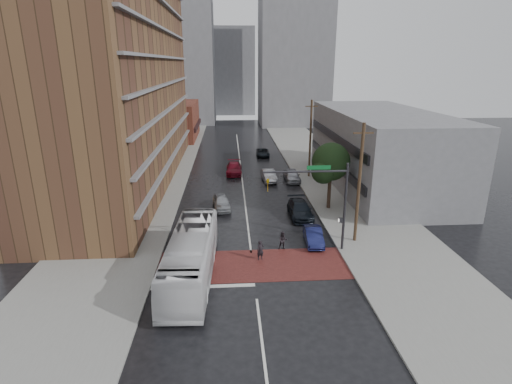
{
  "coord_description": "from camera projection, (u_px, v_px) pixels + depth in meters",
  "views": [
    {
      "loc": [
        -1.53,
        -26.03,
        14.34
      ],
      "look_at": [
        0.71,
        7.36,
        3.5
      ],
      "focal_mm": 28.0,
      "sensor_mm": 36.0,
      "label": 1
    }
  ],
  "objects": [
    {
      "name": "storefront_west",
      "position": [
        176.0,
        121.0,
        78.64
      ],
      "size": [
        8.0,
        16.0,
        7.0
      ],
      "primitive_type": "cube",
      "color": "brown",
      "rests_on": "ground"
    },
    {
      "name": "distant_tower_center",
      "position": [
        233.0,
        71.0,
        115.7
      ],
      "size": [
        12.0,
        10.0,
        24.0
      ],
      "primitive_type": "cube",
      "color": "gray",
      "rests_on": "ground"
    },
    {
      "name": "transit_bus",
      "position": [
        191.0,
        256.0,
        27.49
      ],
      "size": [
        3.31,
        12.05,
        3.33
      ],
      "primitive_type": "imported",
      "rotation": [
        0.0,
        0.0,
        -0.04
      ],
      "color": "silver",
      "rests_on": "ground"
    },
    {
      "name": "car_parked_near",
      "position": [
        313.0,
        236.0,
        33.16
      ],
      "size": [
        1.59,
        3.98,
        1.29
      ],
      "primitive_type": "imported",
      "rotation": [
        0.0,
        0.0,
        -0.06
      ],
      "color": "#131745",
      "rests_on": "ground"
    },
    {
      "name": "distant_tower_east",
      "position": [
        294.0,
        47.0,
        92.91
      ],
      "size": [
        16.0,
        14.0,
        36.0
      ],
      "primitive_type": "cube",
      "color": "gray",
      "rests_on": "ground"
    },
    {
      "name": "car_parked_mid",
      "position": [
        300.0,
        210.0,
        38.82
      ],
      "size": [
        2.12,
        5.17,
        1.5
      ],
      "primitive_type": "imported",
      "rotation": [
        0.0,
        0.0,
        0.0
      ],
      "color": "black",
      "rests_on": "ground"
    },
    {
      "name": "sidewalk_west",
      "position": [
        154.0,
        177.0,
        52.2
      ],
      "size": [
        9.0,
        90.0,
        0.15
      ],
      "primitive_type": "cube",
      "color": "gray",
      "rests_on": "ground"
    },
    {
      "name": "signal_mast",
      "position": [
        327.0,
        195.0,
        30.51
      ],
      "size": [
        6.5,
        0.3,
        7.2
      ],
      "color": "#2D2D33",
      "rests_on": "ground"
    },
    {
      "name": "car_travel_b",
      "position": [
        269.0,
        175.0,
        50.69
      ],
      "size": [
        1.87,
        4.47,
        1.44
      ],
      "primitive_type": "imported",
      "rotation": [
        0.0,
        0.0,
        0.08
      ],
      "color": "#A4A7AC",
      "rests_on": "ground"
    },
    {
      "name": "suv_travel",
      "position": [
        263.0,
        153.0,
        64.21
      ],
      "size": [
        2.12,
        4.38,
        1.2
      ],
      "primitive_type": "imported",
      "rotation": [
        0.0,
        0.0,
        -0.03
      ],
      "color": "black",
      "rests_on": "ground"
    },
    {
      "name": "apartment_block",
      "position": [
        122.0,
        66.0,
        46.8
      ],
      "size": [
        10.0,
        44.0,
        28.0
      ],
      "primitive_type": "cube",
      "color": "brown",
      "rests_on": "ground"
    },
    {
      "name": "crosswalk",
      "position": [
        253.0,
        265.0,
        29.7
      ],
      "size": [
        14.0,
        5.0,
        0.02
      ],
      "primitive_type": "cube",
      "color": "maroon",
      "rests_on": "ground"
    },
    {
      "name": "pedestrian_a",
      "position": [
        260.0,
        250.0,
        30.3
      ],
      "size": [
        0.66,
        0.53,
        1.56
      ],
      "primitive_type": "imported",
      "rotation": [
        0.0,
        0.0,
        0.32
      ],
      "color": "black",
      "rests_on": "ground"
    },
    {
      "name": "utility_pole_far",
      "position": [
        310.0,
        139.0,
        50.98
      ],
      "size": [
        1.6,
        0.26,
        10.0
      ],
      "color": "#473321",
      "rests_on": "ground"
    },
    {
      "name": "utility_pole_near",
      "position": [
        359.0,
        183.0,
        32.0
      ],
      "size": [
        1.6,
        0.26,
        10.0
      ],
      "color": "#473321",
      "rests_on": "ground"
    },
    {
      "name": "distant_tower_west",
      "position": [
        177.0,
        56.0,
        97.44
      ],
      "size": [
        18.0,
        16.0,
        32.0
      ],
      "primitive_type": "cube",
      "color": "gray",
      "rests_on": "ground"
    },
    {
      "name": "car_travel_c",
      "position": [
        234.0,
        168.0,
        54.03
      ],
      "size": [
        2.19,
        5.17,
        1.49
      ],
      "primitive_type": "imported",
      "rotation": [
        0.0,
        0.0,
        -0.02
      ],
      "color": "maroon",
      "rests_on": "ground"
    },
    {
      "name": "building_east",
      "position": [
        380.0,
        149.0,
        47.87
      ],
      "size": [
        11.0,
        26.0,
        9.0
      ],
      "primitive_type": "cube",
      "color": "gray",
      "rests_on": "ground"
    },
    {
      "name": "car_parked_far",
      "position": [
        292.0,
        175.0,
        50.6
      ],
      "size": [
        1.87,
        4.51,
        1.53
      ],
      "primitive_type": "imported",
      "rotation": [
        0.0,
        0.0,
        0.01
      ],
      "color": "#9D9EA4",
      "rests_on": "ground"
    },
    {
      "name": "ground",
      "position": [
        253.0,
        268.0,
        29.23
      ],
      "size": [
        160.0,
        160.0,
        0.0
      ],
      "primitive_type": "plane",
      "color": "black",
      "rests_on": "ground"
    },
    {
      "name": "sidewalk_east",
      "position": [
        327.0,
        174.0,
        53.67
      ],
      "size": [
        9.0,
        90.0,
        0.15
      ],
      "primitive_type": "cube",
      "color": "gray",
      "rests_on": "ground"
    },
    {
      "name": "car_travel_a",
      "position": [
        221.0,
        202.0,
        40.93
      ],
      "size": [
        2.12,
        4.35,
        1.43
      ],
      "primitive_type": "imported",
      "rotation": [
        0.0,
        0.0,
        0.1
      ],
      "color": "#A1A4A9",
      "rests_on": "ground"
    },
    {
      "name": "street_tree",
      "position": [
        331.0,
        164.0,
        39.73
      ],
      "size": [
        4.2,
        4.1,
        6.9
      ],
      "color": "#332319",
      "rests_on": "ground"
    },
    {
      "name": "pedestrian_b",
      "position": [
        283.0,
        240.0,
        32.0
      ],
      "size": [
        0.77,
        0.61,
        1.54
      ],
      "primitive_type": "imported",
      "rotation": [
        0.0,
        0.0,
        -0.04
      ],
      "color": "black",
      "rests_on": "ground"
    }
  ]
}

